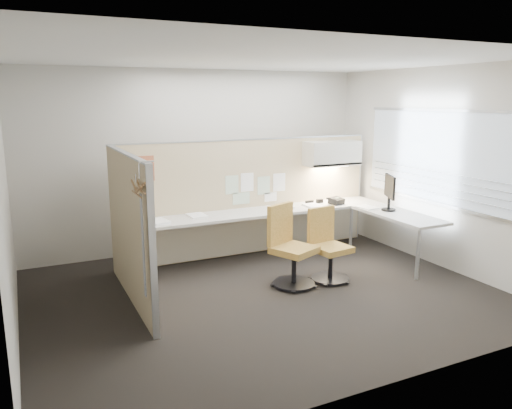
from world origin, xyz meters
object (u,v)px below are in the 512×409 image
monitor (390,190)px  phone (336,201)px  chair_left (289,249)px  chair_right (327,247)px  desk (286,219)px

monitor → phone: size_ratio=2.08×
chair_left → monitor: bearing=-13.4°
chair_right → phone: size_ratio=3.73×
chair_right → monitor: 1.50m
chair_right → phone: bearing=43.3°
monitor → chair_right: bearing=132.0°
chair_right → phone: 1.44m
monitor → chair_left: bearing=126.1°
desk → phone: 0.94m
phone → monitor: bearing=-73.8°
monitor → phone: 0.87m
chair_right → phone: chair_right is taller
desk → phone: bearing=2.8°
desk → chair_left: size_ratio=3.88×
desk → chair_left: chair_left is taller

